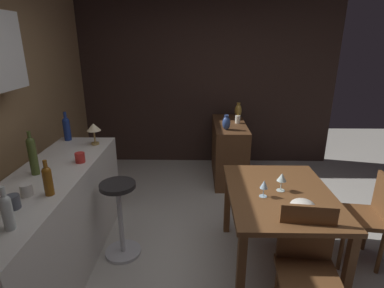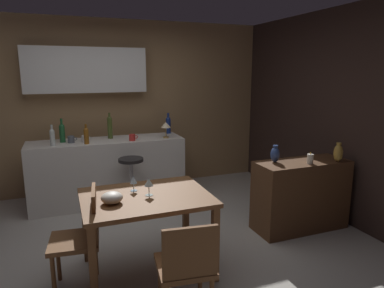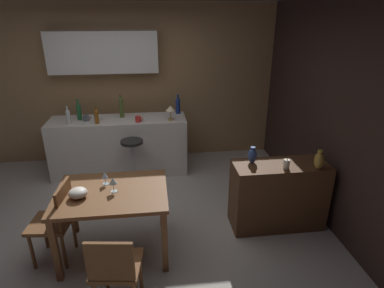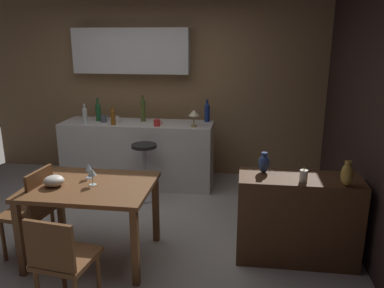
# 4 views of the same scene
# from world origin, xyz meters

# --- Properties ---
(ground_plane) EXTENTS (9.00, 9.00, 0.00)m
(ground_plane) POSITION_xyz_m (0.00, 0.00, 0.00)
(ground_plane) COLOR #B7B2A8
(wall_kitchen_back) EXTENTS (5.20, 0.33, 2.60)m
(wall_kitchen_back) POSITION_xyz_m (-0.06, 2.08, 1.41)
(wall_kitchen_back) COLOR #9E7A51
(wall_kitchen_back) RESTS_ON ground_plane
(wall_side_right) EXTENTS (0.10, 4.40, 2.60)m
(wall_side_right) POSITION_xyz_m (2.55, 0.30, 1.30)
(wall_side_right) COLOR #33231E
(wall_side_right) RESTS_ON ground_plane
(dining_table) EXTENTS (1.13, 0.86, 0.74)m
(dining_table) POSITION_xyz_m (-0.03, -0.45, 0.64)
(dining_table) COLOR brown
(dining_table) RESTS_ON ground_plane
(kitchen_counter) EXTENTS (2.10, 0.60, 0.90)m
(kitchen_counter) POSITION_xyz_m (-0.12, 1.46, 0.45)
(kitchen_counter) COLOR silver
(kitchen_counter) RESTS_ON ground_plane
(sideboard_cabinet) EXTENTS (1.10, 0.44, 0.82)m
(sideboard_cabinet) POSITION_xyz_m (1.87, -0.22, 0.41)
(sideboard_cabinet) COLOR #56351E
(sideboard_cabinet) RESTS_ON ground_plane
(chair_near_window) EXTENTS (0.44, 0.44, 0.88)m
(chair_near_window) POSITION_xyz_m (-0.60, -0.51, 0.48)
(chair_near_window) COLOR brown
(chair_near_window) RESTS_ON ground_plane
(chair_by_doorway) EXTENTS (0.45, 0.45, 0.83)m
(chair_by_doorway) POSITION_xyz_m (0.06, -1.26, 0.47)
(chair_by_doorway) COLOR brown
(chair_by_doorway) RESTS_ON ground_plane
(bar_stool) EXTENTS (0.34, 0.34, 0.74)m
(bar_stool) POSITION_xyz_m (0.11, 0.94, 0.39)
(bar_stool) COLOR #262323
(bar_stool) RESTS_ON ground_plane
(wine_glass_left) EXTENTS (0.08, 0.08, 0.16)m
(wine_glass_left) POSITION_xyz_m (-0.00, -0.46, 0.86)
(wine_glass_left) COLOR silver
(wine_glass_left) RESTS_ON dining_table
(wine_glass_right) EXTENTS (0.06, 0.06, 0.14)m
(wine_glass_right) POSITION_xyz_m (-0.10, -0.29, 0.84)
(wine_glass_right) COLOR silver
(wine_glass_right) RESTS_ON dining_table
(fruit_bowl) EXTENTS (0.18, 0.18, 0.10)m
(fruit_bowl) POSITION_xyz_m (-0.34, -0.53, 0.79)
(fruit_bowl) COLOR beige
(fruit_bowl) RESTS_ON dining_table
(wine_bottle_green) EXTENTS (0.07, 0.07, 0.32)m
(wine_bottle_green) POSITION_xyz_m (-0.69, 1.50, 1.04)
(wine_bottle_green) COLOR #1E592D
(wine_bottle_green) RESTS_ON kitchen_counter
(wine_bottle_cobalt) EXTENTS (0.07, 0.07, 0.31)m
(wine_bottle_cobalt) POSITION_xyz_m (0.84, 1.65, 1.04)
(wine_bottle_cobalt) COLOR navy
(wine_bottle_cobalt) RESTS_ON kitchen_counter
(wine_bottle_amber) EXTENTS (0.06, 0.06, 0.26)m
(wine_bottle_amber) POSITION_xyz_m (-0.40, 1.28, 1.02)
(wine_bottle_amber) COLOR #8C5114
(wine_bottle_amber) RESTS_ON kitchen_counter
(wine_bottle_olive) EXTENTS (0.07, 0.07, 0.36)m
(wine_bottle_olive) POSITION_xyz_m (-0.05, 1.56, 1.07)
(wine_bottle_olive) COLOR #475623
(wine_bottle_olive) RESTS_ON kitchen_counter
(wine_bottle_clear) EXTENTS (0.06, 0.06, 0.27)m
(wine_bottle_clear) POSITION_xyz_m (-0.81, 1.32, 1.02)
(wine_bottle_clear) COLOR silver
(wine_bottle_clear) RESTS_ON kitchen_counter
(cup_red) EXTENTS (0.12, 0.09, 0.09)m
(cup_red) POSITION_xyz_m (0.21, 1.29, 0.94)
(cup_red) COLOR red
(cup_red) RESTS_ON kitchen_counter
(cup_white) EXTENTS (0.12, 0.09, 0.09)m
(cup_white) POSITION_xyz_m (-0.41, 1.44, 0.94)
(cup_white) COLOR white
(cup_white) RESTS_ON kitchen_counter
(cup_slate) EXTENTS (0.12, 0.09, 0.09)m
(cup_slate) POSITION_xyz_m (-0.58, 1.43, 0.95)
(cup_slate) COLOR #515660
(cup_slate) RESTS_ON kitchen_counter
(counter_lamp) EXTENTS (0.14, 0.14, 0.23)m
(counter_lamp) POSITION_xyz_m (0.69, 1.31, 1.07)
(counter_lamp) COLOR #A58447
(counter_lamp) RESTS_ON kitchen_counter
(pillar_candle_tall) EXTENTS (0.07, 0.07, 0.13)m
(pillar_candle_tall) POSITION_xyz_m (1.88, -0.33, 0.87)
(pillar_candle_tall) COLOR white
(pillar_candle_tall) RESTS_ON sideboard_cabinet
(vase_ceramic_blue) EXTENTS (0.10, 0.10, 0.20)m
(vase_ceramic_blue) POSITION_xyz_m (1.55, -0.14, 0.91)
(vase_ceramic_blue) COLOR #334C8C
(vase_ceramic_blue) RESTS_ON sideboard_cabinet
(vase_brass) EXTENTS (0.10, 0.10, 0.22)m
(vase_brass) POSITION_xyz_m (2.23, -0.38, 0.92)
(vase_brass) COLOR #B78C38
(vase_brass) RESTS_ON sideboard_cabinet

